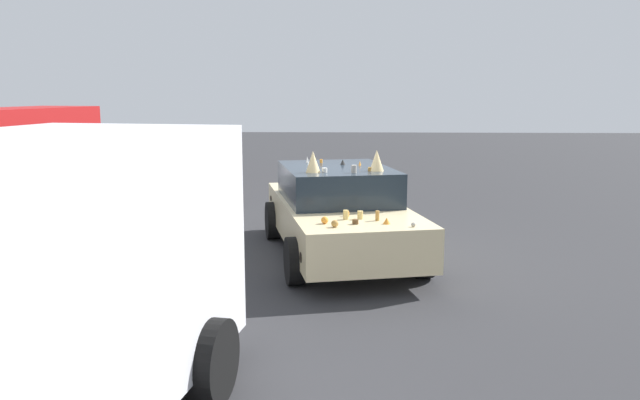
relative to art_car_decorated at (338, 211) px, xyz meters
The scene contains 4 objects.
ground_plane 0.72m from the art_car_decorated, 167.50° to the right, with size 60.00×60.00×0.00m, color #2D2D30.
art_car_decorated is the anchor object (origin of this frame).
parked_van_near_left 11.49m from the art_car_decorated, 50.99° to the left, with size 5.23×3.00×2.13m.
parked_sedan_row_back_center 5.18m from the art_car_decorated, 49.50° to the left, with size 4.44×2.60×1.42m.
Camera 1 is at (-9.66, -0.07, 2.59)m, focal length 35.11 mm.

